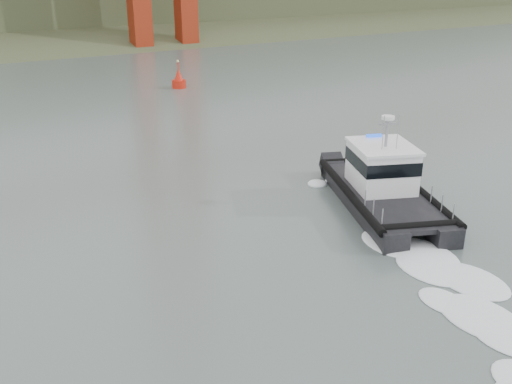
# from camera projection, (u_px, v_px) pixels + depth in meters

# --- Properties ---
(ground) EXTENTS (400.00, 400.00, 0.00)m
(ground) POSITION_uv_depth(u_px,v_px,m) (380.00, 296.00, 23.50)
(ground) COLOR #576762
(ground) RESTS_ON ground
(patrol_boat) EXTENTS (7.90, 11.80, 5.39)m
(patrol_boat) POSITION_uv_depth(u_px,v_px,m) (383.00, 184.00, 31.79)
(patrol_boat) COLOR black
(patrol_boat) RESTS_ON ground
(nav_buoy) EXTENTS (1.55, 1.55, 3.22)m
(nav_buoy) POSITION_uv_depth(u_px,v_px,m) (179.00, 80.00, 62.66)
(nav_buoy) COLOR red
(nav_buoy) RESTS_ON ground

